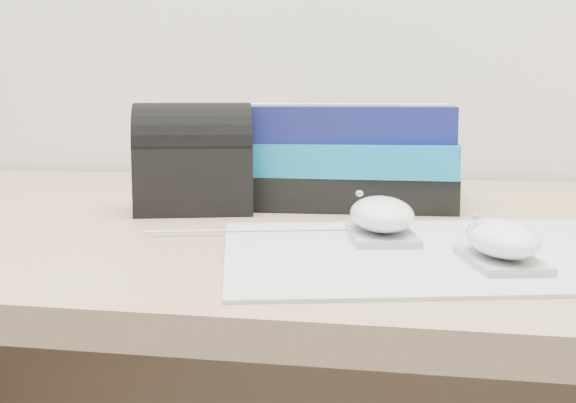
% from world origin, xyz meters
% --- Properties ---
extents(desk, '(1.60, 0.80, 0.73)m').
position_xyz_m(desk, '(0.00, 1.64, 0.50)').
color(desk, '#A37F5B').
rests_on(desk, ground).
extents(mousepad, '(0.47, 0.40, 0.00)m').
position_xyz_m(mousepad, '(0.05, 1.41, 0.73)').
color(mousepad, '#9A9BA3').
rests_on(mousepad, desk).
extents(mouse_rear, '(0.08, 0.12, 0.05)m').
position_xyz_m(mouse_rear, '(-0.02, 1.46, 0.75)').
color(mouse_rear, '#AAABAD').
rests_on(mouse_rear, mousepad).
extents(mouse_front, '(0.08, 0.11, 0.04)m').
position_xyz_m(mouse_front, '(0.09, 1.36, 0.75)').
color(mouse_front, '#A9A9AB').
rests_on(mouse_front, mousepad).
extents(usb_cable, '(0.20, 0.06, 0.00)m').
position_xyz_m(usb_cable, '(-0.15, 1.46, 0.73)').
color(usb_cable, silver).
rests_on(usb_cable, mousepad).
extents(book_stack, '(0.27, 0.22, 0.13)m').
position_xyz_m(book_stack, '(-0.07, 1.71, 0.79)').
color(book_stack, black).
rests_on(book_stack, desk).
extents(pouch, '(0.16, 0.13, 0.13)m').
position_xyz_m(pouch, '(-0.25, 1.60, 0.79)').
color(pouch, black).
rests_on(pouch, desk).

